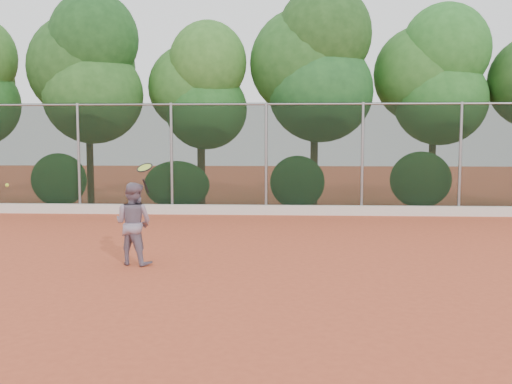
{
  "coord_description": "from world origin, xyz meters",
  "views": [
    {
      "loc": [
        0.63,
        -10.91,
        2.35
      ],
      "look_at": [
        0.0,
        1.0,
        1.25
      ],
      "focal_mm": 40.0,
      "sensor_mm": 36.0,
      "label": 1
    }
  ],
  "objects": [
    {
      "name": "tennis_racket",
      "position": [
        -1.97,
        -0.58,
        1.8
      ],
      "size": [
        0.39,
        0.37,
        0.58
      ],
      "color": "black",
      "rests_on": "ground"
    },
    {
      "name": "concrete_curb",
      "position": [
        0.0,
        6.82,
        0.15
      ],
      "size": [
        24.0,
        0.2,
        0.3
      ],
      "primitive_type": "cube",
      "color": "silver",
      "rests_on": "ground"
    },
    {
      "name": "foliage_backdrop",
      "position": [
        -0.55,
        8.98,
        4.4
      ],
      "size": [
        23.7,
        3.63,
        7.55
      ],
      "color": "#47311B",
      "rests_on": "ground"
    },
    {
      "name": "ground",
      "position": [
        0.0,
        0.0,
        0.0
      ],
      "size": [
        80.0,
        80.0,
        0.0
      ],
      "primitive_type": "plane",
      "color": "#C44E2E",
      "rests_on": "ground"
    },
    {
      "name": "tennis_player",
      "position": [
        -2.23,
        -0.44,
        0.78
      ],
      "size": [
        0.9,
        0.79,
        1.55
      ],
      "primitive_type": "imported",
      "rotation": [
        0.0,
        0.0,
        2.83
      ],
      "color": "gray",
      "rests_on": "ground"
    },
    {
      "name": "tennis_ball_in_flight",
      "position": [
        -4.45,
        -0.82,
        1.52
      ],
      "size": [
        0.07,
        0.07,
        0.07
      ],
      "color": "#C9EE36",
      "rests_on": "ground"
    },
    {
      "name": "chainlink_fence",
      "position": [
        -0.0,
        7.0,
        1.86
      ],
      "size": [
        24.09,
        0.09,
        3.5
      ],
      "color": "black",
      "rests_on": "ground"
    }
  ]
}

